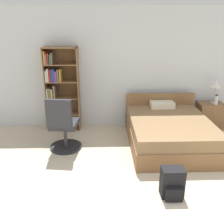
{
  "coord_description": "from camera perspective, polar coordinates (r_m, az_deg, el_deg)",
  "views": [
    {
      "loc": [
        -0.83,
        -2.22,
        2.26
      ],
      "look_at": [
        -0.69,
        1.98,
        0.75
      ],
      "focal_mm": 40.0,
      "sensor_mm": 36.0,
      "label": 1
    }
  ],
  "objects": [
    {
      "name": "backpack_black",
      "position": [
        3.62,
        13.63,
        -15.56
      ],
      "size": [
        0.31,
        0.27,
        0.42
      ],
      "color": "black",
      "rests_on": "ground_plane"
    },
    {
      "name": "wall_back",
      "position": [
        5.6,
        6.73,
        9.79
      ],
      "size": [
        9.0,
        0.06,
        2.6
      ],
      "color": "silver",
      "rests_on": "ground_plane"
    },
    {
      "name": "nightstand",
      "position": [
        6.02,
        21.42,
        -0.72
      ],
      "size": [
        0.54,
        0.42,
        0.58
      ],
      "color": "brown",
      "rests_on": "ground_plane"
    },
    {
      "name": "office_chair",
      "position": [
        4.63,
        -11.07,
        -3.43
      ],
      "size": [
        0.6,
        0.64,
        1.05
      ],
      "color": "#232326",
      "rests_on": "ground_plane"
    },
    {
      "name": "water_bottle",
      "position": [
        5.84,
        22.7,
        2.58
      ],
      "size": [
        0.08,
        0.08,
        0.22
      ],
      "color": "silver",
      "rests_on": "nightstand"
    },
    {
      "name": "table_lamp",
      "position": [
        5.84,
        22.74,
        5.83
      ],
      "size": [
        0.24,
        0.24,
        0.52
      ],
      "color": "#B2B2B7",
      "rests_on": "nightstand"
    },
    {
      "name": "bed",
      "position": [
        4.98,
        12.74,
        -4.18
      ],
      "size": [
        1.5,
        1.9,
        0.79
      ],
      "color": "brown",
      "rests_on": "ground_plane"
    },
    {
      "name": "bookshelf",
      "position": [
        5.5,
        -12.09,
        4.73
      ],
      "size": [
        0.7,
        0.33,
        1.79
      ],
      "color": "brown",
      "rests_on": "ground_plane"
    }
  ]
}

